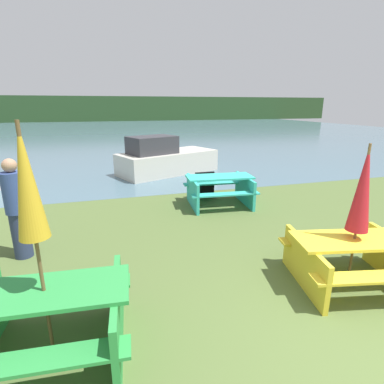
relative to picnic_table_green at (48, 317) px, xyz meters
The scene contains 10 objects.
water 30.70m from the picnic_table_green, 83.74° to the left, with size 60.00×50.00×0.00m.
far_treeline 50.65m from the picnic_table_green, 86.21° to the left, with size 80.00×1.60×4.00m.
picnic_table_green is the anchor object (origin of this frame).
picnic_table_yellow 4.05m from the picnic_table_green, ahead, with size 1.95×1.70×0.73m.
picnic_table_teal 5.45m from the picnic_table_green, 50.02° to the left, with size 1.83×1.53×0.79m.
umbrella_gold 1.41m from the picnic_table_green, 153.43° to the right, with size 0.28×0.28×2.45m.
umbrella_crimson 4.17m from the picnic_table_green, ahead, with size 0.30×0.30×2.09m.
boat 8.91m from the picnic_table_green, 71.04° to the left, with size 4.14×2.95×1.47m.
person 2.65m from the picnic_table_green, 108.12° to the left, with size 0.35×0.35×1.74m.
signboard 5.95m from the picnic_table_green, 55.74° to the left, with size 0.55×0.08×0.75m.
Camera 1 is at (-2.65, -1.71, 2.56)m, focal length 28.00 mm.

